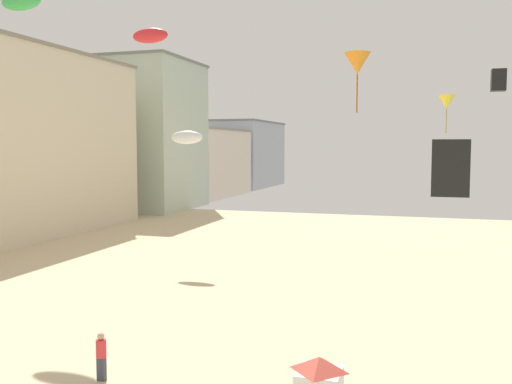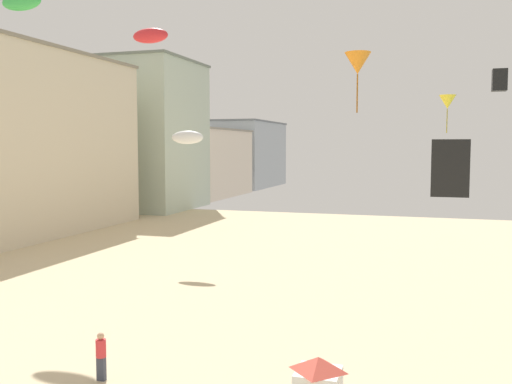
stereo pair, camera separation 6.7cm
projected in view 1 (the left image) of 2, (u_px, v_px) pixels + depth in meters
boardwalk_hotel_mid at (17, 143)px, 51.47m from camera, size 12.73×22.09×16.29m
boardwalk_hotel_far at (133, 135)px, 71.30m from camera, size 15.66×13.58×18.48m
boardwalk_hotel_distant at (192, 163)px, 89.09m from camera, size 13.86×19.36×10.55m
boardwalk_hotel_furthest at (238, 154)px, 110.15m from camera, size 13.54×22.19×12.63m
kite_flyer at (101, 354)px, 18.77m from camera, size 0.34×0.34×1.64m
lifeguard_stand at (319, 384)px, 14.17m from camera, size 1.10×1.10×2.55m
kite_white_parafoil at (187, 137)px, 38.03m from camera, size 2.31×0.64×0.90m
kite_yellow_delta at (447, 102)px, 30.69m from camera, size 0.91×0.91×2.06m
kite_green_parafoil at (21, 1)px, 22.18m from camera, size 1.83×0.51×0.71m
kite_black_box at (450, 168)px, 16.85m from camera, size 1.07×1.07×1.69m
kite_black_box_2 at (499, 80)px, 36.36m from camera, size 0.89×0.89×1.40m
kite_red_parafoil at (150, 36)px, 23.08m from camera, size 1.58×0.44×0.62m
kite_orange_delta at (357, 63)px, 23.04m from camera, size 1.08×1.08×2.45m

